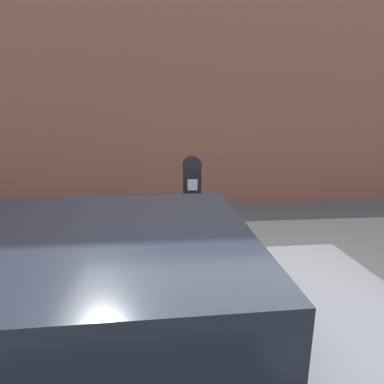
# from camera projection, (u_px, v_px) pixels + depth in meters

# --- Properties ---
(sidewalk) EXTENTS (24.00, 2.80, 0.11)m
(sidewalk) POSITION_uv_depth(u_px,v_px,m) (189.00, 258.00, 4.53)
(sidewalk) COLOR #9E9B96
(sidewalk) RESTS_ON ground_plane
(building_facade) EXTENTS (24.00, 0.30, 6.71)m
(building_facade) POSITION_uv_depth(u_px,v_px,m) (177.00, 63.00, 6.83)
(building_facade) COLOR #935642
(building_facade) RESTS_ON ground_plane
(parking_meter) EXTENTS (0.21, 0.13, 1.61)m
(parking_meter) POSITION_uv_depth(u_px,v_px,m) (192.00, 202.00, 3.39)
(parking_meter) COLOR gray
(parking_meter) RESTS_ON sidewalk
(parked_car_beside_meter) EXTENTS (4.40, 1.92, 1.49)m
(parked_car_beside_meter) POSITION_uv_depth(u_px,v_px,m) (76.00, 346.00, 1.87)
(parked_car_beside_meter) COLOR black
(parked_car_beside_meter) RESTS_ON ground_plane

